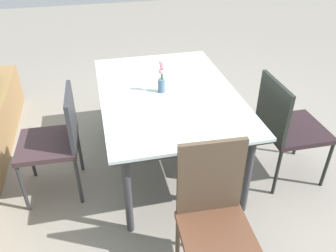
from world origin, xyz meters
TOP-DOWN VIEW (x-y plane):
  - ground_plane at (0.00, 0.00)m, footprint 12.00×12.00m
  - dining_table at (-0.00, 0.04)m, footprint 1.59×1.09m
  - chair_near_left at (-0.36, -0.85)m, footprint 0.49×0.49m
  - chair_end_left at (-1.15, 0.04)m, footprint 0.42×0.42m
  - chair_far_side at (-0.12, 0.95)m, footprint 0.46×0.46m
  - flower_vase at (0.01, 0.09)m, footprint 0.06×0.06m

SIDE VIEW (x-z plane):
  - ground_plane at x=0.00m, z-range 0.00..0.00m
  - chair_far_side at x=-0.12m, z-range 0.07..0.96m
  - chair_near_left at x=-0.36m, z-range 0.07..0.98m
  - chair_end_left at x=-1.15m, z-range 0.06..1.03m
  - dining_table at x=0.00m, z-range 0.31..1.05m
  - flower_vase at x=0.01m, z-range 0.72..1.00m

